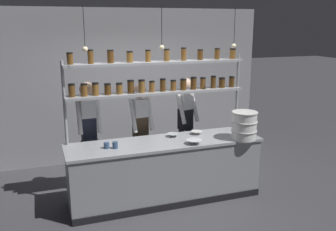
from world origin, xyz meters
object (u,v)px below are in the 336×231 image
at_px(chef_right, 186,120).
at_px(container_stack, 244,125).
at_px(chef_center, 140,128).
at_px(serving_cup_by_board, 106,145).
at_px(serving_cup_front, 115,145).
at_px(prep_bowl_center_back, 194,142).
at_px(prep_bowl_near_left, 197,133).
at_px(spice_shelf_unit, 157,81).
at_px(prep_bowl_center_front, 173,135).
at_px(chef_left, 89,129).

bearing_deg(chef_right, container_stack, -83.11).
bearing_deg(chef_right, chef_center, 174.56).
bearing_deg(chef_center, chef_right, 4.45).
distance_m(chef_right, serving_cup_by_board, 1.75).
bearing_deg(serving_cup_front, prep_bowl_center_back, -9.21).
relative_size(container_stack, prep_bowl_near_left, 2.34).
xyz_separation_m(prep_bowl_near_left, serving_cup_by_board, (-1.46, -0.20, 0.02)).
xyz_separation_m(chef_center, serving_cup_by_board, (-0.67, -0.67, -0.01)).
height_order(spice_shelf_unit, chef_center, spice_shelf_unit).
bearing_deg(prep_bowl_center_front, prep_bowl_near_left, -0.34).
relative_size(chef_left, prep_bowl_center_front, 9.81).
bearing_deg(serving_cup_front, spice_shelf_unit, 28.48).
bearing_deg(chef_left, chef_center, -2.52).
bearing_deg(spice_shelf_unit, chef_right, 35.84).
height_order(prep_bowl_near_left, serving_cup_front, serving_cup_front).
bearing_deg(prep_bowl_center_back, serving_cup_front, 170.79).
bearing_deg(container_stack, chef_left, 156.41).
xyz_separation_m(chef_left, container_stack, (2.17, -0.95, 0.11)).
distance_m(container_stack, prep_bowl_center_front, 1.09).
xyz_separation_m(container_stack, serving_cup_by_board, (-2.03, 0.26, -0.17)).
bearing_deg(spice_shelf_unit, chef_left, 161.89).
bearing_deg(prep_bowl_near_left, spice_shelf_unit, 165.79).
relative_size(chef_center, container_stack, 3.99).
bearing_deg(chef_center, serving_cup_by_board, -142.54).
bearing_deg(chef_right, chef_left, 168.33).
relative_size(prep_bowl_center_back, serving_cup_front, 2.38).
xyz_separation_m(prep_bowl_near_left, prep_bowl_center_back, (-0.23, -0.43, 0.01)).
bearing_deg(serving_cup_by_board, prep_bowl_center_back, -10.50).
height_order(chef_left, serving_cup_by_board, chef_left).
height_order(prep_bowl_near_left, serving_cup_by_board, serving_cup_by_board).
relative_size(chef_center, prep_bowl_near_left, 9.34).
xyz_separation_m(chef_center, prep_bowl_center_front, (0.38, -0.46, -0.03)).
xyz_separation_m(prep_bowl_near_left, prep_bowl_center_front, (-0.40, 0.00, -0.00)).
distance_m(container_stack, serving_cup_by_board, 2.05).
xyz_separation_m(spice_shelf_unit, container_stack, (1.17, -0.62, -0.64)).
bearing_deg(serving_cup_front, chef_center, 51.77).
distance_m(prep_bowl_near_left, serving_cup_front, 1.37).
bearing_deg(serving_cup_front, prep_bowl_near_left, 10.55).
distance_m(chef_left, chef_center, 0.82).
bearing_deg(serving_cup_front, container_stack, -6.45).
distance_m(chef_left, serving_cup_front, 0.78).
bearing_deg(prep_bowl_center_back, chef_left, 146.39).
xyz_separation_m(spice_shelf_unit, prep_bowl_center_back, (0.37, -0.58, -0.82)).
height_order(prep_bowl_near_left, prep_bowl_center_back, prep_bowl_center_back).
relative_size(chef_left, prep_bowl_center_back, 7.62).
distance_m(prep_bowl_center_front, serving_cup_by_board, 1.08).
height_order(chef_left, serving_cup_front, chef_left).
height_order(prep_bowl_center_front, serving_cup_by_board, serving_cup_by_board).
height_order(spice_shelf_unit, serving_cup_by_board, spice_shelf_unit).
xyz_separation_m(spice_shelf_unit, prep_bowl_center_front, (0.20, -0.15, -0.83)).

